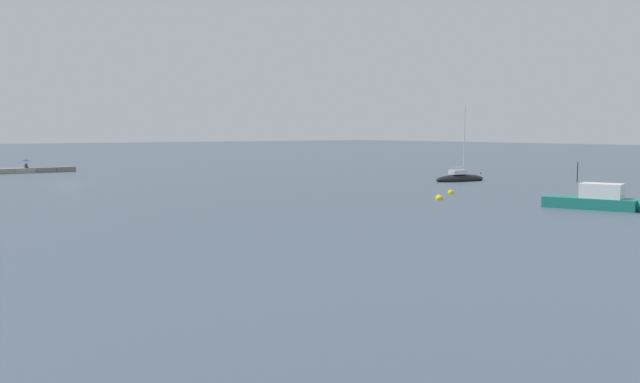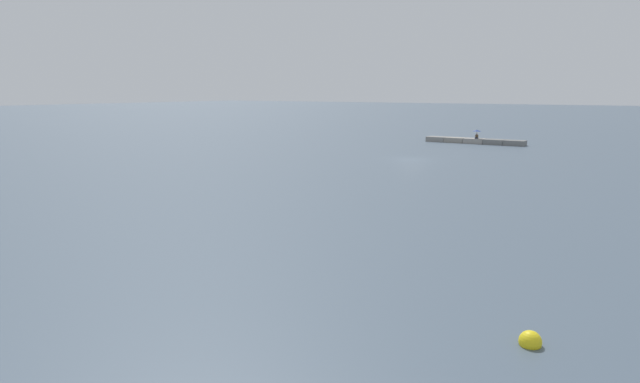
{
  "view_description": "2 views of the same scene",
  "coord_description": "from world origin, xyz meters",
  "px_view_note": "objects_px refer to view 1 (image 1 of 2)",
  "views": [
    {
      "loc": [
        21.87,
        79.75,
        5.99
      ],
      "look_at": [
        -6.72,
        40.2,
        1.58
      ],
      "focal_mm": 37.93,
      "sensor_mm": 36.0,
      "label": 1
    },
    {
      "loc": [
        -23.64,
        54.56,
        7.38
      ],
      "look_at": [
        -5.17,
        26.01,
        1.09
      ],
      "focal_mm": 30.83,
      "sensor_mm": 36.0,
      "label": 2
    }
  ],
  "objects_px": {
    "umbrella_open_navy": "(26,160)",
    "mooring_buoy_mid": "(439,198)",
    "mooring_buoy_near": "(451,193)",
    "sailboat_black_near": "(460,178)",
    "person_seated_brown_left": "(26,166)",
    "motorboat_teal_near": "(608,203)"
  },
  "relations": [
    {
      "from": "motorboat_teal_near",
      "to": "mooring_buoy_mid",
      "type": "xyz_separation_m",
      "value": [
        5.14,
        -12.65,
        -0.35
      ]
    },
    {
      "from": "person_seated_brown_left",
      "to": "umbrella_open_navy",
      "type": "distance_m",
      "value": 0.85
    },
    {
      "from": "mooring_buoy_near",
      "to": "motorboat_teal_near",
      "type": "bearing_deg",
      "value": 90.88
    },
    {
      "from": "umbrella_open_navy",
      "to": "mooring_buoy_mid",
      "type": "bearing_deg",
      "value": 108.63
    },
    {
      "from": "mooring_buoy_near",
      "to": "person_seated_brown_left",
      "type": "bearing_deg",
      "value": -66.17
    },
    {
      "from": "umbrella_open_navy",
      "to": "mooring_buoy_mid",
      "type": "relative_size",
      "value": 1.9
    },
    {
      "from": "person_seated_brown_left",
      "to": "umbrella_open_navy",
      "type": "height_order",
      "value": "umbrella_open_navy"
    },
    {
      "from": "sailboat_black_near",
      "to": "mooring_buoy_mid",
      "type": "xyz_separation_m",
      "value": [
        17.6,
        13.74,
        -0.22
      ]
    },
    {
      "from": "umbrella_open_navy",
      "to": "mooring_buoy_mid",
      "type": "distance_m",
      "value": 63.8
    },
    {
      "from": "person_seated_brown_left",
      "to": "mooring_buoy_mid",
      "type": "height_order",
      "value": "person_seated_brown_left"
    },
    {
      "from": "mooring_buoy_near",
      "to": "mooring_buoy_mid",
      "type": "height_order",
      "value": "mooring_buoy_mid"
    },
    {
      "from": "mooring_buoy_mid",
      "to": "sailboat_black_near",
      "type": "bearing_deg",
      "value": -142.02
    },
    {
      "from": "person_seated_brown_left",
      "to": "sailboat_black_near",
      "type": "xyz_separation_m",
      "value": [
        -37.96,
        46.73,
        -0.64
      ]
    },
    {
      "from": "person_seated_brown_left",
      "to": "mooring_buoy_mid",
      "type": "relative_size",
      "value": 1.1
    },
    {
      "from": "person_seated_brown_left",
      "to": "sailboat_black_near",
      "type": "bearing_deg",
      "value": 123.42
    },
    {
      "from": "person_seated_brown_left",
      "to": "motorboat_teal_near",
      "type": "relative_size",
      "value": 0.09
    },
    {
      "from": "person_seated_brown_left",
      "to": "sailboat_black_near",
      "type": "relative_size",
      "value": 0.08
    },
    {
      "from": "mooring_buoy_mid",
      "to": "mooring_buoy_near",
      "type": "bearing_deg",
      "value": -146.42
    },
    {
      "from": "umbrella_open_navy",
      "to": "motorboat_teal_near",
      "type": "relative_size",
      "value": 0.15
    },
    {
      "from": "motorboat_teal_near",
      "to": "person_seated_brown_left",
      "type": "bearing_deg",
      "value": -90.74
    },
    {
      "from": "mooring_buoy_mid",
      "to": "umbrella_open_navy",
      "type": "bearing_deg",
      "value": -71.37
    },
    {
      "from": "motorboat_teal_near",
      "to": "mooring_buoy_mid",
      "type": "distance_m",
      "value": 13.66
    }
  ]
}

